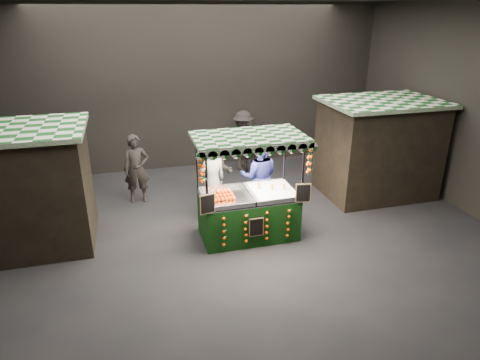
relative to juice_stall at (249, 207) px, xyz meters
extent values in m
plane|color=black|center=(-0.36, -0.04, -0.73)|extent=(12.00, 12.00, 0.00)
cube|color=black|center=(-0.36, 4.96, 1.77)|extent=(12.00, 0.10, 5.00)
cube|color=black|center=(-0.36, -5.04, 1.77)|extent=(12.00, 0.10, 5.00)
cube|color=black|center=(5.64, -0.04, 1.77)|extent=(0.10, 10.00, 5.00)
cube|color=black|center=(-4.76, 0.96, 0.52)|extent=(2.80, 2.00, 2.50)
cube|color=#114D16|center=(-4.76, 0.96, 1.82)|extent=(3.00, 2.20, 0.10)
cube|color=black|center=(4.04, 1.46, 0.52)|extent=(2.80, 2.00, 2.50)
cube|color=#114D16|center=(4.04, 1.46, 1.82)|extent=(3.00, 2.20, 0.10)
cube|color=black|center=(-0.01, 0.04, -0.26)|extent=(2.09, 1.14, 0.95)
cube|color=silver|center=(-0.01, 0.04, 0.24)|extent=(2.09, 1.14, 0.04)
cylinder|color=black|center=(-1.03, -0.50, 0.41)|extent=(0.05, 0.05, 2.28)
cylinder|color=black|center=(1.01, -0.50, 0.41)|extent=(0.05, 0.05, 2.28)
cylinder|color=black|center=(-1.03, 0.58, 0.41)|extent=(0.05, 0.05, 2.28)
cylinder|color=black|center=(1.01, 0.58, 0.41)|extent=(0.05, 0.05, 2.28)
cube|color=#114D16|center=(-0.01, 0.04, 1.59)|extent=(2.33, 1.38, 0.08)
cube|color=silver|center=(0.56, 0.04, 0.30)|extent=(0.93, 1.03, 0.08)
cube|color=black|center=(-1.04, -0.56, 0.46)|extent=(0.32, 0.09, 0.42)
cube|color=black|center=(1.01, -0.56, 0.46)|extent=(0.32, 0.09, 0.42)
cube|color=black|center=(-0.01, -0.57, -0.21)|extent=(0.32, 0.02, 0.42)
imported|color=gray|center=(-0.60, 1.08, 0.23)|extent=(0.80, 0.64, 1.93)
imported|color=navy|center=(0.57, 1.09, 0.24)|extent=(1.11, 0.96, 1.94)
imported|color=#2D2825|center=(-2.30, 2.61, 0.18)|extent=(0.67, 0.45, 1.82)
imported|color=#2A2622|center=(-0.35, 1.86, 0.16)|extent=(1.03, 0.91, 1.77)
imported|color=black|center=(1.14, 3.79, 0.09)|extent=(1.04, 0.74, 1.64)
imported|color=#2C2524|center=(1.04, 4.21, 0.21)|extent=(1.18, 1.40, 1.89)
imported|color=black|center=(-4.54, 3.97, 0.23)|extent=(0.97, 0.66, 1.93)
camera|label=1|loc=(-2.42, -8.08, 4.08)|focal=31.71mm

